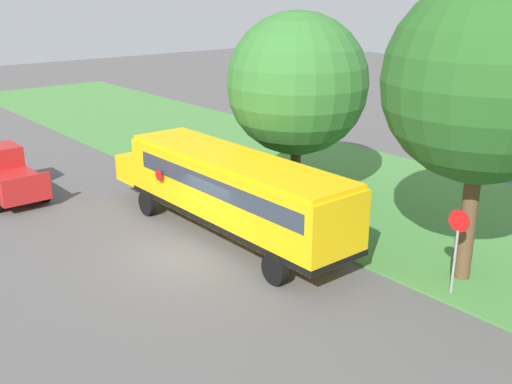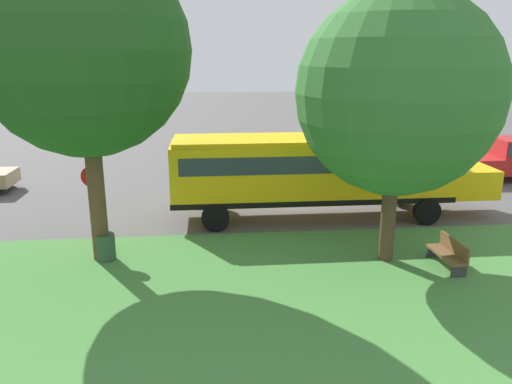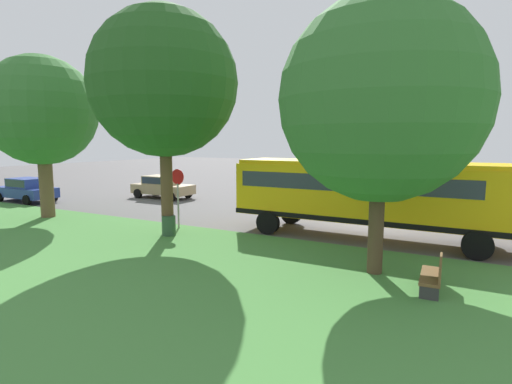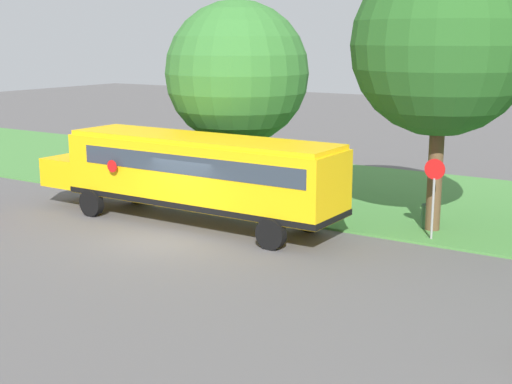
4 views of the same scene
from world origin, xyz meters
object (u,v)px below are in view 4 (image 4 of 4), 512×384
(oak_tree_beside_bus, at_px, (238,72))
(park_bench, at_px, (215,179))
(stop_sign, at_px, (434,189))
(trash_bin, at_px, (429,217))
(school_bus, at_px, (194,171))
(oak_tree_roadside_mid, at_px, (441,47))

(oak_tree_beside_bus, bearing_deg, park_bench, -112.42)
(stop_sign, height_order, park_bench, stop_sign)
(oak_tree_beside_bus, xyz_separation_m, stop_sign, (2.03, 9.01, -3.44))
(park_bench, xyz_separation_m, trash_bin, (1.46, 10.22, -0.02))
(park_bench, bearing_deg, stop_sign, 75.64)
(school_bus, height_order, trash_bin, school_bus)
(school_bus, bearing_deg, oak_tree_roadside_mid, 115.68)
(oak_tree_roadside_mid, distance_m, trash_bin, 5.79)
(school_bus, xyz_separation_m, oak_tree_roadside_mid, (-3.59, 7.47, 4.31))
(oak_tree_roadside_mid, relative_size, park_bench, 5.73)
(school_bus, relative_size, oak_tree_roadside_mid, 1.34)
(oak_tree_beside_bus, relative_size, trash_bin, 8.93)
(park_bench, bearing_deg, trash_bin, 81.87)
(park_bench, bearing_deg, oak_tree_beside_bus, 67.58)
(stop_sign, height_order, trash_bin, stop_sign)
(oak_tree_roadside_mid, height_order, trash_bin, oak_tree_roadside_mid)
(oak_tree_roadside_mid, bearing_deg, stop_sign, 19.24)
(oak_tree_roadside_mid, distance_m, park_bench, 11.94)
(school_bus, height_order, stop_sign, school_bus)
(school_bus, height_order, oak_tree_roadside_mid, oak_tree_roadside_mid)
(oak_tree_beside_bus, relative_size, park_bench, 4.96)
(park_bench, height_order, trash_bin, park_bench)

